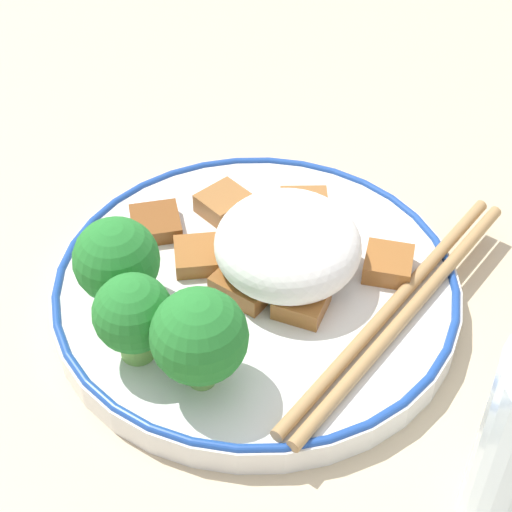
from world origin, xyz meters
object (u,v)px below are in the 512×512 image
plate (256,289)px  broccoli_back_center (133,315)px  broccoli_back_right (199,337)px  broccoli_back_left (116,261)px  chopsticks (400,309)px

plate → broccoli_back_center: broccoli_back_center is taller
broccoli_back_right → broccoli_back_left: bearing=21.7°
chopsticks → plate: bearing=53.9°
broccoli_back_left → broccoli_back_right: size_ratio=0.92×
plate → broccoli_back_right: size_ratio=4.00×
plate → broccoli_back_left: (0.01, 0.08, 0.04)m
broccoli_back_left → chopsticks: 0.16m
broccoli_back_right → plate: bearing=-38.9°
broccoli_back_left → plate: bearing=-96.9°
broccoli_back_center → broccoli_back_left: bearing=0.5°
plate → broccoli_back_right: broccoli_back_right is taller
broccoli_back_right → chopsticks: bearing=-84.6°
plate → broccoli_back_center: size_ratio=4.55×
broccoli_back_left → chopsticks: broccoli_back_left is taller
broccoli_back_center → broccoli_back_right: bearing=-135.9°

